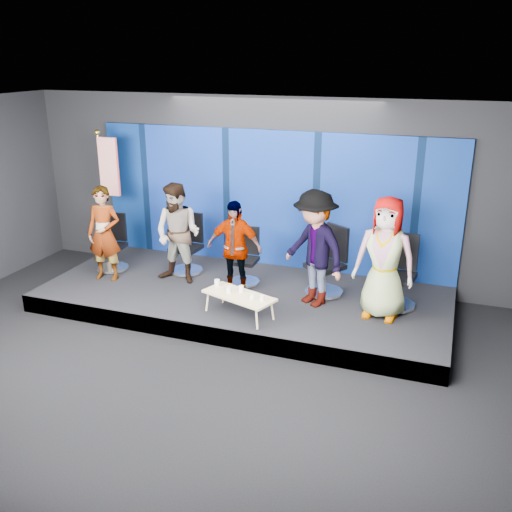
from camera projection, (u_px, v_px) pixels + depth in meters
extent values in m
plane|color=black|center=(179.00, 377.00, 7.85)|extent=(10.00, 10.00, 0.00)
cube|color=black|center=(271.00, 191.00, 10.81)|extent=(10.00, 0.02, 3.50)
cube|color=black|center=(165.00, 118.00, 6.68)|extent=(10.00, 8.00, 0.02)
cube|color=black|center=(244.00, 298.00, 10.02)|extent=(7.00, 3.00, 0.30)
cube|color=#072254|center=(271.00, 199.00, 10.82)|extent=(7.00, 0.08, 2.60)
cylinder|color=silver|center=(113.00, 268.00, 10.93)|extent=(0.67, 0.67, 0.06)
cylinder|color=silver|center=(112.00, 257.00, 10.85)|extent=(0.07, 0.07, 0.40)
cube|color=black|center=(111.00, 247.00, 10.78)|extent=(0.54, 0.54, 0.07)
cube|color=black|center=(115.00, 227.00, 10.89)|extent=(0.44, 0.10, 0.55)
imported|color=black|center=(104.00, 234.00, 10.22)|extent=(0.68, 0.49, 1.72)
cylinder|color=silver|center=(187.00, 271.00, 10.79)|extent=(0.67, 0.67, 0.06)
cylinder|color=silver|center=(186.00, 259.00, 10.71)|extent=(0.07, 0.07, 0.42)
cube|color=black|center=(186.00, 248.00, 10.64)|extent=(0.54, 0.54, 0.07)
cube|color=black|center=(192.00, 227.00, 10.74)|extent=(0.46, 0.08, 0.58)
imported|color=black|center=(178.00, 234.00, 10.08)|extent=(0.92, 0.74, 1.81)
cylinder|color=silver|center=(244.00, 282.00, 10.26)|extent=(0.59, 0.59, 0.06)
cylinder|color=silver|center=(244.00, 271.00, 10.19)|extent=(0.07, 0.07, 0.38)
cube|color=black|center=(244.00, 261.00, 10.12)|extent=(0.47, 0.47, 0.07)
cube|color=black|center=(248.00, 240.00, 10.22)|extent=(0.42, 0.06, 0.52)
imported|color=black|center=(234.00, 248.00, 9.60)|extent=(0.98, 0.43, 1.64)
cylinder|color=silver|center=(324.00, 292.00, 9.82)|extent=(0.92, 0.92, 0.07)
cylinder|color=silver|center=(324.00, 278.00, 9.74)|extent=(0.08, 0.08, 0.44)
cube|color=black|center=(325.00, 266.00, 9.66)|extent=(0.74, 0.74, 0.08)
cube|color=black|center=(337.00, 243.00, 9.69)|extent=(0.44, 0.31, 0.61)
imported|color=black|center=(314.00, 248.00, 9.15)|extent=(1.43, 1.27, 1.92)
cylinder|color=silver|center=(395.00, 305.00, 9.33)|extent=(0.75, 0.75, 0.07)
cylinder|color=silver|center=(396.00, 290.00, 9.24)|extent=(0.08, 0.08, 0.45)
cube|color=black|center=(397.00, 277.00, 9.16)|extent=(0.60, 0.60, 0.08)
cube|color=black|center=(403.00, 251.00, 9.27)|extent=(0.50, 0.12, 0.62)
imported|color=black|center=(385.00, 258.00, 8.70)|extent=(1.01, 0.73, 1.93)
cube|color=tan|center=(239.00, 296.00, 8.92)|extent=(1.26, 0.84, 0.04)
cylinder|color=tan|center=(207.00, 302.00, 9.14)|extent=(0.03, 0.03, 0.32)
cylinder|color=tan|center=(223.00, 294.00, 9.42)|extent=(0.03, 0.03, 0.32)
cylinder|color=tan|center=(257.00, 319.00, 8.53)|extent=(0.03, 0.03, 0.32)
cylinder|color=tan|center=(272.00, 311.00, 8.82)|extent=(0.03, 0.03, 0.32)
cylinder|color=white|center=(217.00, 283.00, 9.22)|extent=(0.09, 0.09, 0.10)
cylinder|color=white|center=(229.00, 290.00, 8.96)|extent=(0.08, 0.08, 0.10)
cylinder|color=white|center=(241.00, 289.00, 9.01)|extent=(0.08, 0.08, 0.10)
cylinder|color=white|center=(252.00, 297.00, 8.73)|extent=(0.07, 0.07, 0.08)
cylinder|color=white|center=(262.00, 298.00, 8.68)|extent=(0.07, 0.07, 0.09)
cylinder|color=black|center=(108.00, 254.00, 11.64)|extent=(0.34, 0.34, 0.11)
cylinder|color=gold|center=(103.00, 195.00, 11.23)|extent=(0.05, 0.05, 2.34)
sphere|color=gold|center=(97.00, 132.00, 10.82)|extent=(0.12, 0.12, 0.12)
cube|color=red|center=(109.00, 167.00, 10.95)|extent=(0.41, 0.07, 1.12)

